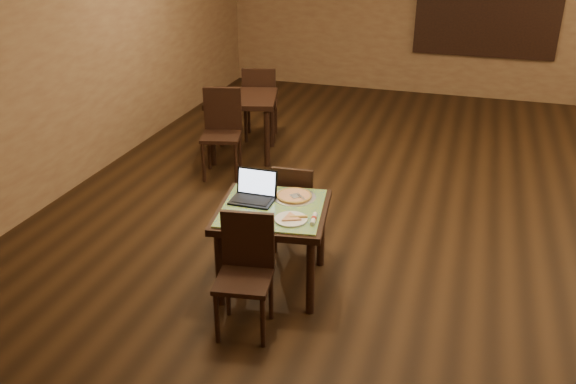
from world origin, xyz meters
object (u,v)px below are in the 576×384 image
(chair_main_far, at_px, (294,203))
(other_table_b_chair_far, at_px, (260,99))
(chair_main_near, at_px, (246,266))
(other_table_b_chair_near, at_px, (222,127))
(laptop, at_px, (255,192))
(tiled_table, at_px, (273,218))
(pizza_pan, at_px, (294,197))
(other_table_b, at_px, (242,106))

(chair_main_far, height_order, other_table_b_chair_far, other_table_b_chair_far)
(chair_main_near, distance_m, other_table_b_chair_near, 3.14)
(other_table_b_chair_far, bearing_deg, laptop, 94.67)
(chair_main_near, xyz_separation_m, other_table_b_chair_far, (-1.34, 4.06, 0.06))
(chair_main_far, distance_m, other_table_b_chair_far, 3.14)
(tiled_table, relative_size, other_table_b_chair_far, 0.97)
(other_table_b_chair_near, bearing_deg, tiled_table, -71.82)
(tiled_table, distance_m, chair_main_far, 0.64)
(tiled_table, xyz_separation_m, chair_main_near, (-0.01, -0.62, -0.12))
(other_table_b_chair_near, bearing_deg, other_table_b_chair_far, 73.45)
(pizza_pan, bearing_deg, laptop, -157.63)
(tiled_table, relative_size, chair_main_near, 1.08)
(chair_main_near, height_order, pizza_pan, chair_main_near)
(pizza_pan, bearing_deg, chair_main_near, -98.82)
(pizza_pan, bearing_deg, other_table_b, 120.15)
(laptop, distance_m, other_table_b, 2.96)
(other_table_b, height_order, other_table_b_chair_near, other_table_b_chair_near)
(laptop, bearing_deg, other_table_b_chair_near, 119.69)
(other_table_b_chair_near, bearing_deg, chair_main_near, -78.10)
(other_table_b_chair_far, bearing_deg, pizza_pan, 100.29)
(chair_main_near, xyz_separation_m, other_table_b_chair_near, (-1.39, 2.81, 0.06))
(chair_main_near, relative_size, laptop, 2.62)
(other_table_b_chair_near, bearing_deg, laptop, -74.44)
(laptop, height_order, pizza_pan, laptop)
(other_table_b_chair_far, bearing_deg, tiled_table, 97.05)
(other_table_b, distance_m, other_table_b_chair_far, 0.63)
(tiled_table, bearing_deg, laptop, 143.45)
(tiled_table, relative_size, other_table_b_chair_near, 0.97)
(chair_main_near, height_order, chair_main_far, chair_main_near)
(chair_main_near, distance_m, laptop, 0.80)
(other_table_b, bearing_deg, tiled_table, -78.36)
(chair_main_near, relative_size, other_table_b, 0.89)
(other_table_b, xyz_separation_m, other_table_b_chair_far, (0.02, 0.63, -0.08))
(pizza_pan, xyz_separation_m, other_table_b, (-1.50, 2.58, -0.08))
(other_table_b, height_order, other_table_b_chair_far, other_table_b_chair_far)
(chair_main_near, bearing_deg, laptop, 95.65)
(other_table_b, bearing_deg, chair_main_near, -82.74)
(chair_main_far, distance_m, pizza_pan, 0.47)
(chair_main_far, bearing_deg, chair_main_near, 85.08)
(tiled_table, height_order, pizza_pan, pizza_pan)
(other_table_b, xyz_separation_m, other_table_b_chair_near, (-0.02, -0.63, -0.08))
(chair_main_far, xyz_separation_m, laptop, (-0.21, -0.51, 0.32))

